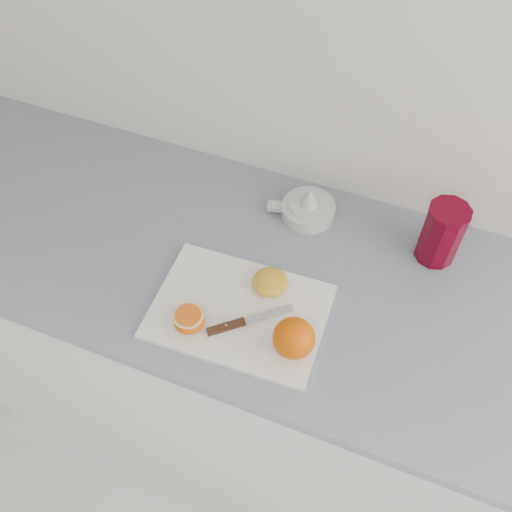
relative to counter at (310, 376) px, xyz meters
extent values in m
cube|color=silver|center=(-0.07, 0.30, 0.90)|extent=(4.00, 0.04, 2.70)
cube|color=white|center=(0.00, 0.00, -0.02)|extent=(2.59, 0.60, 0.86)
cube|color=gray|center=(0.00, 0.00, 0.43)|extent=(2.66, 0.64, 0.03)
cube|color=white|center=(-0.15, -0.13, 0.45)|extent=(0.37, 0.27, 0.01)
sphere|color=#DE5207|center=(-0.01, -0.18, 0.50)|extent=(0.09, 0.09, 0.09)
ellipsoid|color=#DE5207|center=(-0.23, -0.20, 0.47)|extent=(0.07, 0.07, 0.04)
cylinder|color=beige|center=(-0.23, -0.20, 0.49)|extent=(0.06, 0.06, 0.00)
cylinder|color=orange|center=(-0.23, -0.20, 0.49)|extent=(0.05, 0.05, 0.00)
ellipsoid|color=gold|center=(-0.11, -0.05, 0.47)|extent=(0.08, 0.08, 0.03)
cylinder|color=#CE7438|center=(-0.11, -0.05, 0.48)|extent=(0.06, 0.06, 0.00)
cube|color=#402315|center=(-0.16, -0.18, 0.46)|extent=(0.07, 0.07, 0.01)
cube|color=#B7B7BC|center=(-0.09, -0.12, 0.46)|extent=(0.09, 0.08, 0.00)
cylinder|color=#B7B7BC|center=(-0.16, -0.18, 0.46)|extent=(0.00, 0.00, 0.01)
cylinder|color=silver|center=(-0.10, 0.19, 0.46)|extent=(0.13, 0.13, 0.03)
cylinder|color=silver|center=(-0.10, 0.19, 0.48)|extent=(0.10, 0.10, 0.01)
cone|color=silver|center=(-0.10, 0.19, 0.51)|extent=(0.04, 0.04, 0.05)
cube|color=silver|center=(-0.18, 0.17, 0.46)|extent=(0.05, 0.04, 0.01)
ellipsoid|color=orange|center=(-0.09, 0.19, 0.48)|extent=(0.01, 0.01, 0.00)
ellipsoid|color=orange|center=(-0.12, 0.20, 0.48)|extent=(0.01, 0.01, 0.00)
ellipsoid|color=orange|center=(-0.10, 0.18, 0.48)|extent=(0.01, 0.01, 0.00)
ellipsoid|color=orange|center=(-0.09, 0.20, 0.48)|extent=(0.01, 0.01, 0.00)
cylinder|color=#5E0014|center=(0.21, 0.18, 0.52)|extent=(0.09, 0.09, 0.15)
cylinder|color=#D35105|center=(0.21, 0.18, 0.46)|extent=(0.08, 0.08, 0.03)
cylinder|color=#5E0014|center=(0.21, 0.18, 0.59)|extent=(0.09, 0.09, 0.00)
camera|label=1|loc=(0.12, -0.72, 1.48)|focal=40.00mm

